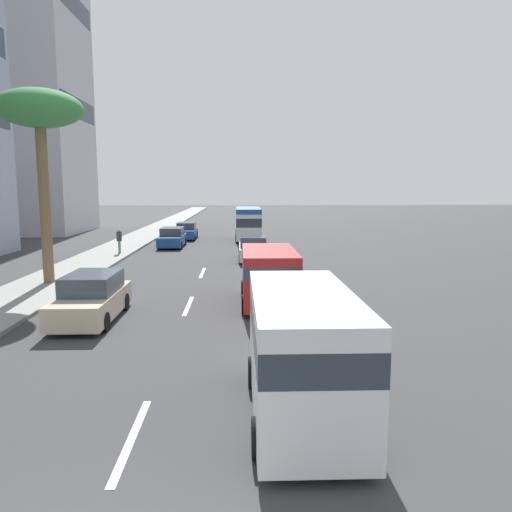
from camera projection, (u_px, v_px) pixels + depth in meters
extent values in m
plane|color=#38383A|center=(212.00, 252.00, 36.30)|extent=(198.00, 198.00, 0.00)
cube|color=gray|center=(112.00, 251.00, 36.04)|extent=(162.00, 3.48, 0.15)
cube|color=silver|center=(132.00, 438.00, 9.24)|extent=(3.20, 0.16, 0.01)
cube|color=silver|center=(188.00, 306.00, 19.63)|extent=(3.20, 0.16, 0.01)
cube|color=silver|center=(202.00, 273.00, 27.26)|extent=(3.20, 0.16, 0.01)
cube|color=#1E478C|center=(172.00, 240.00, 39.11)|extent=(4.55, 1.81, 0.75)
cube|color=#38424C|center=(172.00, 231.00, 39.24)|extent=(2.50, 1.66, 0.61)
cylinder|color=black|center=(181.00, 245.00, 37.77)|extent=(0.64, 0.22, 0.64)
cylinder|color=black|center=(159.00, 245.00, 37.71)|extent=(0.64, 0.22, 0.64)
cylinder|color=black|center=(185.00, 241.00, 40.56)|extent=(0.64, 0.22, 0.64)
cylinder|color=black|center=(164.00, 241.00, 40.51)|extent=(0.64, 0.22, 0.64)
cube|color=beige|center=(91.00, 304.00, 17.46)|extent=(4.67, 1.82, 0.81)
cube|color=#38424C|center=(92.00, 282.00, 17.59)|extent=(2.57, 1.67, 0.66)
cylinder|color=black|center=(105.00, 322.00, 16.09)|extent=(0.64, 0.22, 0.64)
cylinder|color=black|center=(53.00, 322.00, 16.03)|extent=(0.64, 0.22, 0.64)
cylinder|color=black|center=(125.00, 302.00, 18.95)|extent=(0.64, 0.22, 0.64)
cylinder|color=black|center=(81.00, 302.00, 18.90)|extent=(0.64, 0.22, 0.64)
cube|color=#1E478C|center=(187.00, 233.00, 45.05)|extent=(4.26, 1.72, 0.75)
cube|color=#38424C|center=(187.00, 226.00, 45.17)|extent=(2.34, 1.58, 0.61)
cylinder|color=black|center=(194.00, 237.00, 43.80)|extent=(0.64, 0.22, 0.64)
cylinder|color=black|center=(176.00, 237.00, 43.75)|extent=(0.64, 0.22, 0.64)
cylinder|color=black|center=(196.00, 234.00, 46.42)|extent=(0.64, 0.22, 0.64)
cylinder|color=black|center=(180.00, 234.00, 46.36)|extent=(0.64, 0.22, 0.64)
cube|color=#A51E1E|center=(269.00, 275.00, 19.72)|extent=(4.78, 2.08, 2.02)
cube|color=#2D3842|center=(269.00, 264.00, 19.66)|extent=(4.79, 2.08, 0.48)
cylinder|color=black|center=(244.00, 289.00, 21.22)|extent=(0.72, 0.24, 0.72)
cylinder|color=black|center=(290.00, 288.00, 21.29)|extent=(0.72, 0.24, 0.72)
cylinder|color=black|center=(245.00, 304.00, 18.38)|extent=(0.72, 0.24, 0.72)
cylinder|color=black|center=(298.00, 304.00, 18.45)|extent=(0.72, 0.24, 0.72)
cube|color=silver|center=(248.00, 225.00, 44.10)|extent=(6.97, 2.12, 2.23)
cube|color=#1E4C93|center=(248.00, 210.00, 43.91)|extent=(6.97, 2.12, 0.43)
cube|color=#28333D|center=(248.00, 220.00, 44.04)|extent=(6.98, 2.12, 0.74)
cylinder|color=black|center=(237.00, 234.00, 46.19)|extent=(0.84, 0.26, 0.84)
cylinder|color=black|center=(259.00, 233.00, 46.26)|extent=(0.84, 0.26, 0.84)
cylinder|color=black|center=(237.00, 238.00, 42.19)|extent=(0.84, 0.26, 0.84)
cylinder|color=black|center=(260.00, 238.00, 42.26)|extent=(0.84, 0.26, 0.84)
cube|color=white|center=(302.00, 350.00, 9.98)|extent=(5.15, 1.99, 2.40)
cube|color=#2D3842|center=(302.00, 325.00, 9.91)|extent=(5.16, 1.99, 0.58)
cylinder|color=black|center=(253.00, 372.00, 11.62)|extent=(0.72, 0.24, 0.72)
cylinder|color=black|center=(333.00, 371.00, 11.68)|extent=(0.72, 0.24, 0.72)
cylinder|color=black|center=(258.00, 438.00, 8.56)|extent=(0.72, 0.24, 0.72)
cylinder|color=black|center=(366.00, 436.00, 8.62)|extent=(0.72, 0.24, 0.72)
cube|color=silver|center=(253.00, 252.00, 31.94)|extent=(4.69, 1.73, 0.78)
cube|color=#38424C|center=(253.00, 241.00, 31.61)|extent=(2.58, 1.59, 0.64)
cylinder|color=black|center=(240.00, 253.00, 33.39)|extent=(0.64, 0.22, 0.64)
cylinder|color=black|center=(264.00, 252.00, 33.44)|extent=(0.64, 0.22, 0.64)
cylinder|color=black|center=(240.00, 259.00, 30.51)|extent=(0.64, 0.22, 0.64)
cylinder|color=black|center=(266.00, 258.00, 30.56)|extent=(0.64, 0.22, 0.64)
cylinder|color=#4C8C66|center=(119.00, 247.00, 34.19)|extent=(0.14, 0.14, 0.85)
cylinder|color=#4C8C66|center=(120.00, 247.00, 34.35)|extent=(0.14, 0.14, 0.85)
cube|color=#333338|center=(119.00, 236.00, 34.17)|extent=(0.24, 0.33, 0.67)
sphere|color=beige|center=(119.00, 230.00, 34.11)|extent=(0.23, 0.23, 0.23)
cylinder|color=brown|center=(45.00, 204.00, 23.28)|extent=(0.50, 0.50, 7.55)
ellipsoid|color=#388442|center=(39.00, 108.00, 22.68)|extent=(3.90, 3.90, 1.76)
cube|color=#BCBCC1|center=(11.00, 21.00, 49.47)|extent=(11.70, 12.59, 42.40)
cube|color=#2D3847|center=(78.00, 109.00, 50.84)|extent=(10.77, 0.08, 2.12)
cube|color=#2D3847|center=(73.00, 4.00, 49.45)|extent=(10.77, 0.08, 2.12)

